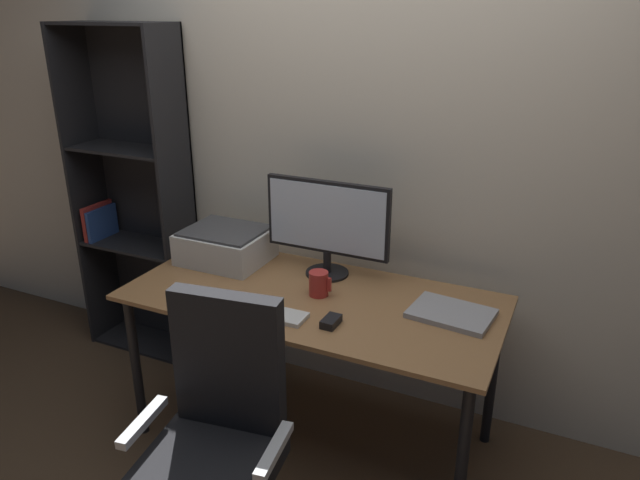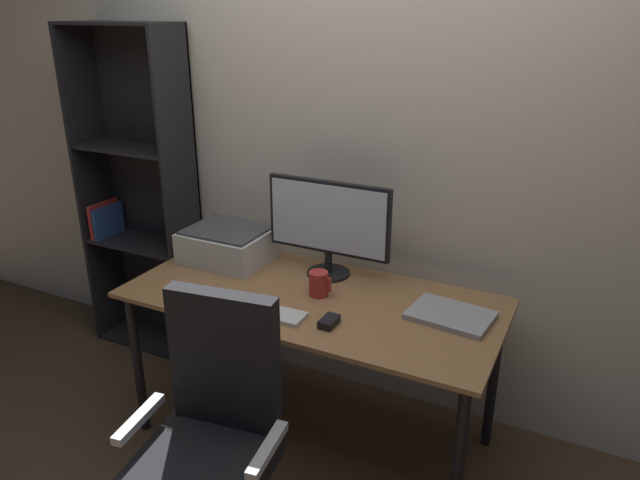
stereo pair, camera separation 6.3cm
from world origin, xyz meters
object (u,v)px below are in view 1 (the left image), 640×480
object	(u,v)px
desk	(312,312)
bookshelf	(136,197)
mouse	(331,322)
printer	(226,245)
monitor	(327,222)
laptop	(451,313)
office_chair	(216,453)
coffee_mug	(319,284)
keyboard	(272,313)

from	to	relation	value
desk	bookshelf	bearing A→B (deg)	163.59
mouse	printer	size ratio (longest dim) A/B	0.24
monitor	bookshelf	bearing A→B (deg)	173.37
laptop	mouse	bearing A→B (deg)	-139.97
desk	mouse	xyz separation A→B (m)	(0.18, -0.20, 0.10)
desk	office_chair	size ratio (longest dim) A/B	1.60
monitor	laptop	size ratio (longest dim) A/B	1.84
desk	office_chair	xyz separation A→B (m)	(-0.02, -0.72, -0.20)
mouse	laptop	size ratio (longest dim) A/B	0.30
desk	coffee_mug	size ratio (longest dim) A/B	14.95
coffee_mug	mouse	bearing A→B (deg)	-54.57
keyboard	printer	distance (m)	0.63
mouse	printer	bearing A→B (deg)	154.41
mouse	monitor	bearing A→B (deg)	117.64
desk	bookshelf	world-z (taller)	bookshelf
mouse	laptop	distance (m)	0.49
printer	bookshelf	bearing A→B (deg)	164.44
bookshelf	printer	bearing A→B (deg)	-15.56
printer	monitor	bearing A→B (deg)	6.40
printer	bookshelf	xyz separation A→B (m)	(-0.73, 0.20, 0.09)
bookshelf	keyboard	bearing A→B (deg)	-26.47
desk	monitor	bearing A→B (deg)	98.35
laptop	bookshelf	distance (m)	1.89
monitor	mouse	bearing A→B (deg)	-63.67
laptop	office_chair	world-z (taller)	office_chair
laptop	office_chair	size ratio (longest dim) A/B	0.32
coffee_mug	laptop	distance (m)	0.57
desk	office_chair	bearing A→B (deg)	-91.57
coffee_mug	bookshelf	distance (m)	1.35
coffee_mug	office_chair	xyz separation A→B (m)	(-0.04, -0.75, -0.33)
monitor	coffee_mug	world-z (taller)	monitor
monitor	laptop	world-z (taller)	monitor
mouse	printer	distance (m)	0.82
desk	printer	size ratio (longest dim) A/B	4.04
office_chair	printer	bearing A→B (deg)	112.62
printer	coffee_mug	bearing A→B (deg)	-14.86
monitor	laptop	bearing A→B (deg)	-13.87
monitor	mouse	size ratio (longest dim) A/B	6.15
laptop	desk	bearing A→B (deg)	-166.16
keyboard	bookshelf	size ratio (longest dim) A/B	0.16
monitor	laptop	xyz separation A→B (m)	(0.62, -0.15, -0.25)
mouse	desk	bearing A→B (deg)	133.54
monitor	printer	size ratio (longest dim) A/B	1.48
desk	keyboard	world-z (taller)	keyboard
monitor	coffee_mug	distance (m)	0.30
monitor	office_chair	distance (m)	1.10
monitor	coffee_mug	size ratio (longest dim) A/B	5.46
laptop	printer	world-z (taller)	printer
desk	office_chair	world-z (taller)	office_chair
keyboard	printer	world-z (taller)	printer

